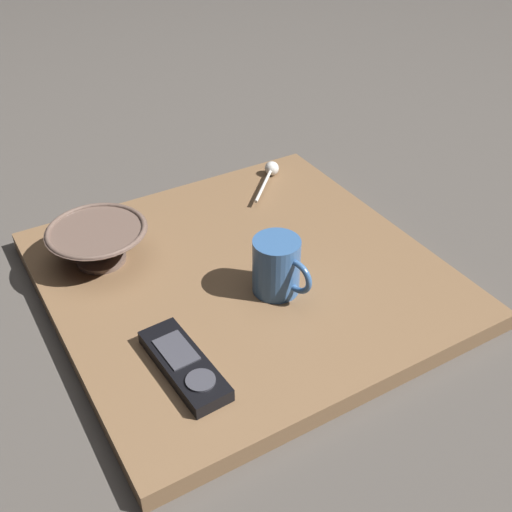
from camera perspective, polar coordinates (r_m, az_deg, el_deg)
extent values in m
plane|color=#47423D|center=(1.01, -1.13, -2.68)|extent=(6.00, 6.00, 0.00)
cube|color=brown|center=(1.00, -1.14, -2.01)|extent=(0.58, 0.58, 0.03)
cylinder|color=brown|center=(1.04, -13.86, -0.18)|extent=(0.08, 0.08, 0.01)
cone|color=brown|center=(1.02, -14.09, 1.12)|extent=(0.16, 0.16, 0.05)
torus|color=brown|center=(1.01, -14.30, 2.29)|extent=(0.16, 0.16, 0.01)
cylinder|color=#33598C|center=(0.93, 1.85, -0.90)|extent=(0.07, 0.07, 0.09)
torus|color=#33598C|center=(0.90, 3.71, -1.89)|extent=(0.06, 0.02, 0.06)
cylinder|color=silver|center=(1.18, 0.69, 6.43)|extent=(0.09, 0.09, 0.01)
sphere|color=silver|center=(1.24, 1.44, 7.96)|extent=(0.03, 0.03, 0.03)
cube|color=black|center=(0.83, -6.55, -9.80)|extent=(0.16, 0.06, 0.02)
cylinder|color=#3A3A42|center=(0.79, -5.06, -11.18)|extent=(0.04, 0.04, 0.00)
cube|color=#3A3A42|center=(0.84, -7.27, -8.45)|extent=(0.07, 0.04, 0.00)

